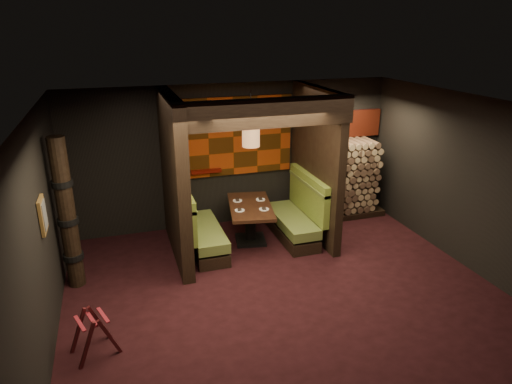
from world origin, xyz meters
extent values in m
cube|color=black|center=(0.00, 0.00, -0.01)|extent=(6.50, 5.50, 0.02)
cube|color=black|center=(0.00, 0.00, 2.86)|extent=(6.50, 5.50, 0.02)
cube|color=black|center=(0.00, 2.76, 1.43)|extent=(6.50, 0.02, 2.85)
cube|color=black|center=(0.00, -2.76, 1.43)|extent=(6.50, 0.02, 2.85)
cube|color=black|center=(-3.26, 0.00, 1.43)|extent=(0.02, 5.50, 2.85)
cube|color=black|center=(3.26, 0.00, 1.43)|extent=(0.02, 5.50, 2.85)
cube|color=black|center=(-1.35, 1.65, 1.43)|extent=(0.20, 2.20, 2.85)
cube|color=black|center=(1.30, 1.70, 1.43)|extent=(0.15, 2.10, 2.85)
cube|color=black|center=(-0.02, 0.70, 2.63)|extent=(2.85, 0.18, 0.44)
cube|color=#93310C|center=(-0.02, 2.71, 1.82)|extent=(2.40, 0.06, 1.55)
cube|color=#93310C|center=(-1.23, 1.82, 1.85)|extent=(0.04, 1.85, 1.45)
cube|color=#510C05|center=(-0.60, 2.65, 1.18)|extent=(0.60, 0.12, 0.07)
cube|color=black|center=(-0.85, 1.65, 0.11)|extent=(0.55, 1.60, 0.22)
cube|color=#5E7031|center=(-0.85, 1.65, 0.36)|extent=(0.55, 1.60, 0.18)
cube|color=#566E26|center=(-1.19, 1.65, 0.75)|extent=(0.12, 1.60, 0.78)
cube|color=#5E7031|center=(-1.19, 1.65, 1.10)|extent=(0.15, 1.60, 0.06)
cube|color=black|center=(0.82, 1.65, 0.11)|extent=(0.55, 1.60, 0.22)
cube|color=#5E7031|center=(0.82, 1.65, 0.36)|extent=(0.55, 1.60, 0.18)
cube|color=#566E26|center=(1.16, 1.65, 0.75)|extent=(0.12, 1.60, 0.78)
cube|color=#5E7031|center=(1.16, 1.65, 1.10)|extent=(0.15, 1.60, 0.06)
cube|color=black|center=(0.02, 1.71, 0.03)|extent=(0.64, 0.64, 0.06)
cylinder|color=black|center=(0.02, 1.71, 0.34)|extent=(0.20, 0.20, 0.68)
cube|color=#352011|center=(0.02, 1.71, 0.71)|extent=(1.01, 1.52, 0.06)
cylinder|color=white|center=(-0.24, 1.52, 0.75)|extent=(0.18, 0.18, 0.01)
cube|color=black|center=(-0.24, 1.52, 0.76)|extent=(0.09, 0.12, 0.02)
cylinder|color=white|center=(0.20, 1.44, 0.75)|extent=(0.18, 0.18, 0.01)
cube|color=black|center=(0.20, 1.44, 0.76)|extent=(0.09, 0.12, 0.02)
cylinder|color=white|center=(-0.15, 1.99, 0.75)|extent=(0.18, 0.18, 0.01)
cube|color=black|center=(-0.15, 1.99, 0.76)|extent=(0.09, 0.12, 0.02)
cylinder|color=white|center=(0.28, 1.91, 0.75)|extent=(0.18, 0.18, 0.01)
cube|color=black|center=(0.28, 1.91, 0.76)|extent=(0.09, 0.12, 0.02)
cylinder|color=#8F6039|center=(0.02, 1.66, 2.10)|extent=(0.31, 0.31, 0.45)
sphere|color=#FFC672|center=(0.02, 1.66, 2.10)|extent=(0.18, 0.18, 0.18)
cylinder|color=black|center=(0.02, 1.66, 2.59)|extent=(0.02, 0.02, 0.53)
cube|color=brown|center=(-3.22, 0.10, 1.62)|extent=(0.04, 0.36, 0.46)
cube|color=#3F3F3F|center=(-3.20, 0.10, 1.62)|extent=(0.01, 0.27, 0.36)
cube|color=#400F12|center=(-2.83, -0.90, 0.27)|extent=(0.27, 0.13, 0.61)
cube|color=#400F12|center=(-2.56, -0.80, 0.27)|extent=(0.27, 0.13, 0.61)
cube|color=#400F12|center=(-2.94, -0.56, 0.27)|extent=(0.27, 0.13, 0.61)
cube|color=#400F12|center=(-2.68, -0.47, 0.27)|extent=(0.27, 0.13, 0.61)
cube|color=maroon|center=(-2.89, -0.73, 0.49)|extent=(0.16, 0.37, 0.02)
cube|color=maroon|center=(-2.75, -0.68, 0.49)|extent=(0.16, 0.37, 0.02)
cube|color=maroon|center=(-2.62, -0.64, 0.49)|extent=(0.16, 0.37, 0.02)
cylinder|color=black|center=(-3.05, 1.10, 1.20)|extent=(0.26, 0.26, 2.40)
cylinder|color=black|center=(-3.05, 1.10, 0.50)|extent=(0.31, 0.31, 0.09)
cylinder|color=black|center=(-3.05, 1.10, 1.10)|extent=(0.31, 0.31, 0.09)
cylinder|color=black|center=(-3.05, 1.10, 1.70)|extent=(0.31, 0.31, 0.09)
cube|color=black|center=(2.29, 2.35, 0.06)|extent=(1.73, 0.70, 0.12)
cube|color=brown|center=(2.29, 2.35, 0.88)|extent=(1.73, 0.70, 1.52)
cube|color=maroon|center=(2.29, 2.68, 1.92)|extent=(1.83, 0.10, 0.56)
cube|color=black|center=(1.39, 1.96, 1.43)|extent=(0.08, 0.08, 2.85)
camera|label=1|loc=(-2.26, -5.77, 3.89)|focal=32.00mm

